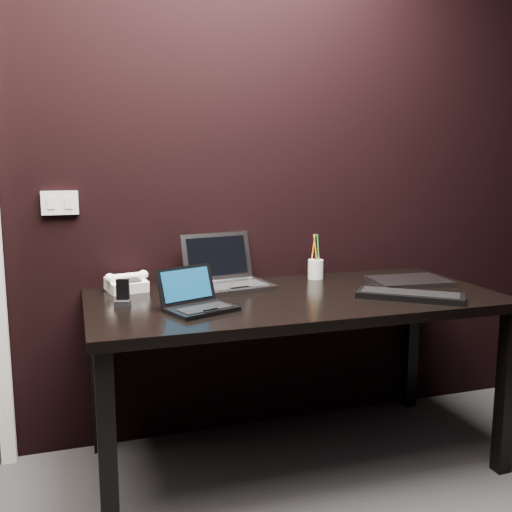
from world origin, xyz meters
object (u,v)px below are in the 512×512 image
object	(u,v)px
ext_keyboard	(410,295)
pen_cup	(316,268)
mobile_phone	(123,295)
silver_laptop	(227,278)
desk	(295,313)
desk_phone	(127,283)
closed_laptop	(409,281)
netbook	(197,302)

from	to	relation	value
ext_keyboard	pen_cup	distance (m)	0.53
mobile_phone	silver_laptop	bearing A→B (deg)	20.84
desk	ext_keyboard	distance (m)	0.48
mobile_phone	desk_phone	bearing A→B (deg)	81.50
mobile_phone	closed_laptop	bearing A→B (deg)	0.20
mobile_phone	pen_cup	size ratio (longest dim) A/B	0.48
desk	ext_keyboard	xyz separation A→B (m)	(0.42, -0.20, 0.09)
netbook	desk_phone	bearing A→B (deg)	118.78
desk_phone	netbook	bearing A→B (deg)	-61.22
desk	netbook	distance (m)	0.47
desk_phone	pen_cup	size ratio (longest dim) A/B	0.91
ext_keyboard	desk	bearing A→B (deg)	155.08
closed_laptop	mobile_phone	size ratio (longest dim) A/B	3.48
netbook	mobile_phone	world-z (taller)	netbook
closed_laptop	mobile_phone	xyz separation A→B (m)	(-1.28, -0.00, 0.03)
netbook	ext_keyboard	bearing A→B (deg)	-5.53
silver_laptop	pen_cup	bearing A→B (deg)	8.46
closed_laptop	desk_phone	distance (m)	1.27
mobile_phone	netbook	bearing A→B (deg)	-32.31
desk	closed_laptop	world-z (taller)	closed_laptop
ext_keyboard	desk_phone	size ratio (longest dim) A/B	2.16
desk_phone	pen_cup	xyz separation A→B (m)	(0.89, 0.00, 0.02)
desk	silver_laptop	xyz separation A→B (m)	(-0.23, 0.23, 0.12)
desk	ext_keyboard	world-z (taller)	ext_keyboard
desk_phone	silver_laptop	bearing A→B (deg)	-8.41
closed_laptop	pen_cup	bearing A→B (deg)	146.24
ext_keyboard	silver_laptop	bearing A→B (deg)	147.00
netbook	desk_phone	xyz separation A→B (m)	(-0.22, 0.41, 0.00)
ext_keyboard	closed_laptop	size ratio (longest dim) A/B	1.19
netbook	closed_laptop	world-z (taller)	netbook
desk	silver_laptop	size ratio (longest dim) A/B	4.43
desk_phone	closed_laptop	bearing A→B (deg)	-10.79
desk_phone	mobile_phone	world-z (taller)	mobile_phone
closed_laptop	desk_phone	bearing A→B (deg)	169.21
desk_phone	mobile_phone	size ratio (longest dim) A/B	1.92
netbook	pen_cup	distance (m)	0.78
desk	desk_phone	size ratio (longest dim) A/B	8.66
silver_laptop	ext_keyboard	bearing A→B (deg)	-33.00
desk	pen_cup	size ratio (longest dim) A/B	7.92
desk	silver_laptop	distance (m)	0.35
desk_phone	pen_cup	world-z (taller)	pen_cup
ext_keyboard	closed_laptop	distance (m)	0.30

